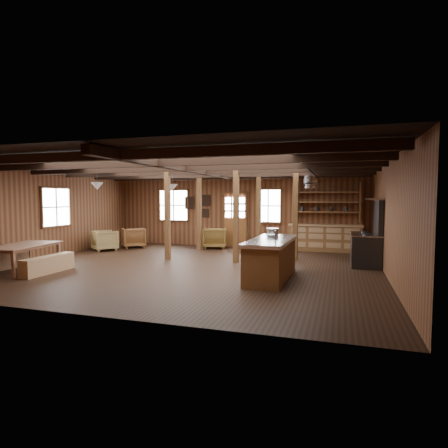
{
  "coord_description": "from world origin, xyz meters",
  "views": [
    {
      "loc": [
        3.91,
        -9.5,
        1.9
      ],
      "look_at": [
        0.84,
        0.35,
        1.18
      ],
      "focal_mm": 30.0,
      "sensor_mm": 36.0,
      "label": 1
    }
  ],
  "objects_px": {
    "armchair_a": "(133,238)",
    "kitchen_island": "(271,259)",
    "armchair_c": "(105,240)",
    "dining_table": "(24,258)",
    "armchair_b": "(215,238)",
    "commercial_range": "(367,244)"
  },
  "relations": [
    {
      "from": "dining_table",
      "to": "kitchen_island",
      "type": "bearing_deg",
      "value": -88.72
    },
    {
      "from": "kitchen_island",
      "to": "armchair_b",
      "type": "distance_m",
      "value": 5.54
    },
    {
      "from": "commercial_range",
      "to": "dining_table",
      "type": "height_order",
      "value": "commercial_range"
    },
    {
      "from": "dining_table",
      "to": "armchair_c",
      "type": "relative_size",
      "value": 2.44
    },
    {
      "from": "armchair_b",
      "to": "dining_table",
      "type": "bearing_deg",
      "value": 46.29
    },
    {
      "from": "dining_table",
      "to": "armchair_c",
      "type": "bearing_deg",
      "value": -3.6
    },
    {
      "from": "kitchen_island",
      "to": "commercial_range",
      "type": "height_order",
      "value": "commercial_range"
    },
    {
      "from": "kitchen_island",
      "to": "commercial_range",
      "type": "relative_size",
      "value": 1.33
    },
    {
      "from": "dining_table",
      "to": "armchair_b",
      "type": "bearing_deg",
      "value": -38.03
    },
    {
      "from": "armchair_c",
      "to": "armchair_a",
      "type": "bearing_deg",
      "value": -79.09
    },
    {
      "from": "dining_table",
      "to": "armchair_a",
      "type": "xyz_separation_m",
      "value": [
        0.24,
        4.99,
        0.03
      ]
    },
    {
      "from": "armchair_a",
      "to": "kitchen_island",
      "type": "bearing_deg",
      "value": 105.78
    },
    {
      "from": "commercial_range",
      "to": "dining_table",
      "type": "bearing_deg",
      "value": -157.45
    },
    {
      "from": "kitchen_island",
      "to": "armchair_a",
      "type": "bearing_deg",
      "value": 147.86
    },
    {
      "from": "kitchen_island",
      "to": "armchair_c",
      "type": "distance_m",
      "value": 7.19
    },
    {
      "from": "kitchen_island",
      "to": "commercial_range",
      "type": "xyz_separation_m",
      "value": [
        2.28,
        2.53,
        0.14
      ]
    },
    {
      "from": "commercial_range",
      "to": "armchair_a",
      "type": "xyz_separation_m",
      "value": [
        -8.31,
        1.44,
        -0.24
      ]
    },
    {
      "from": "armchair_b",
      "to": "armchair_c",
      "type": "distance_m",
      "value": 4.01
    },
    {
      "from": "armchair_c",
      "to": "commercial_range",
      "type": "bearing_deg",
      "value": -144.72
    },
    {
      "from": "kitchen_island",
      "to": "armchair_a",
      "type": "distance_m",
      "value": 7.22
    },
    {
      "from": "armchair_a",
      "to": "armchair_c",
      "type": "distance_m",
      "value": 1.19
    },
    {
      "from": "kitchen_island",
      "to": "armchair_a",
      "type": "height_order",
      "value": "kitchen_island"
    }
  ]
}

